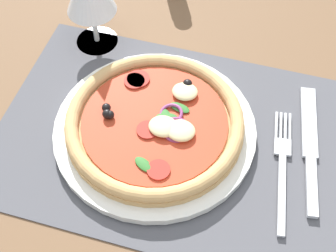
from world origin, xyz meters
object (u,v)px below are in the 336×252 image
fork (282,163)px  knife (310,146)px  pizza (156,120)px  plate (156,127)px

fork → knife: 4.69cm
fork → knife: bearing=-48.7°
fork → pizza: bearing=80.5°
fork → knife: (3.10, 3.52, 0.03)cm
plate → knife: (20.11, 2.87, -0.31)cm
plate → fork: (17.01, -0.65, -0.34)cm
plate → pizza: size_ratio=1.14×
fork → plate: bearing=80.5°
plate → knife: size_ratio=1.33×
plate → knife: 20.32cm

